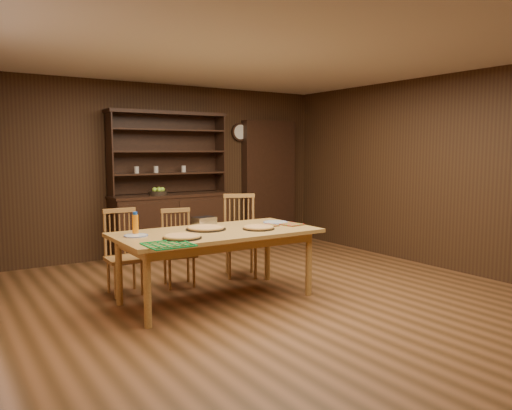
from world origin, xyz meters
TOP-DOWN VIEW (x-y plane):
  - floor at (0.00, 0.00)m, footprint 6.00×6.00m
  - room_shell at (0.00, 0.00)m, footprint 6.00×6.00m
  - china_hutch at (-0.00, 2.75)m, footprint 1.84×0.52m
  - doorway at (1.90, 2.90)m, footprint 1.00×0.18m
  - wall_clock at (1.35, 2.96)m, footprint 0.30×0.05m
  - dining_table at (-0.52, 0.36)m, footprint 2.11×1.06m
  - chair_left at (-1.27, 1.19)m, footprint 0.40×0.38m
  - chair_center at (-0.61, 1.16)m, footprint 0.43×0.42m
  - chair_right at (0.26, 1.16)m, footprint 0.55×0.54m
  - pizza_left at (-1.02, 0.13)m, footprint 0.38×0.38m
  - pizza_right at (-0.09, 0.21)m, footprint 0.35×0.35m
  - pizza_center at (-0.58, 0.49)m, footprint 0.43×0.43m
  - cooling_rack at (-1.27, -0.11)m, footprint 0.40×0.40m
  - plate_left at (-1.36, 0.49)m, footprint 0.24×0.24m
  - plate_right at (0.33, 0.48)m, footprint 0.29×0.29m
  - foil_dish at (-0.46, 0.77)m, footprint 0.26×0.20m
  - juice_bottle at (-1.33, 0.58)m, footprint 0.06×0.06m
  - pot_holder_a at (0.39, 0.24)m, footprint 0.24×0.24m
  - pot_holder_b at (0.12, 0.33)m, footprint 0.20×0.20m
  - fruit_bowl at (-0.23, 2.69)m, footprint 0.28×0.28m

SIDE VIEW (x-z plane):
  - floor at x=0.00m, z-range 0.00..0.00m
  - chair_center at x=-0.61m, z-range 0.02..0.93m
  - chair_left at x=-1.27m, z-range 0.03..0.97m
  - chair_right at x=0.26m, z-range 0.03..1.07m
  - china_hutch at x=0.00m, z-range -0.49..1.68m
  - dining_table at x=-0.52m, z-range 0.30..1.05m
  - pot_holder_b at x=0.12m, z-range 0.75..0.76m
  - pot_holder_a at x=0.39m, z-range 0.75..0.77m
  - plate_right at x=0.33m, z-range 0.75..0.77m
  - plate_left at x=-1.36m, z-range 0.75..0.77m
  - cooling_rack at x=-1.27m, z-range 0.75..0.77m
  - pizza_center at x=-0.58m, z-range 0.75..0.79m
  - pizza_left at x=-1.02m, z-range 0.75..0.79m
  - pizza_right at x=-0.09m, z-range 0.75..0.79m
  - foil_dish at x=-0.46m, z-range 0.75..0.85m
  - juice_bottle at x=-1.33m, z-range 0.74..0.98m
  - fruit_bowl at x=-0.23m, z-range 0.92..1.04m
  - doorway at x=1.90m, z-range 0.00..2.10m
  - room_shell at x=0.00m, z-range -1.42..4.58m
  - wall_clock at x=1.35m, z-range 1.75..2.05m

